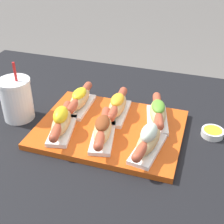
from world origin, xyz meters
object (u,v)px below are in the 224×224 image
hot_dog_0 (61,122)px  hot_dog_2 (148,140)px  hot_dog_4 (117,106)px  drink_cup (17,99)px  serving_tray (110,129)px  hot_dog_3 (80,99)px  sauce_bowl (213,132)px  hot_dog_5 (158,112)px  hot_dog_1 (103,129)px

hot_dog_0 → hot_dog_2: size_ratio=0.99×
hot_dog_4 → drink_cup: (-0.30, -0.09, 0.02)m
serving_tray → drink_cup: (-0.30, -0.02, 0.06)m
serving_tray → hot_dog_4: 0.08m
serving_tray → hot_dog_3: 0.15m
serving_tray → sauce_bowl: size_ratio=6.52×
hot_dog_0 → hot_dog_5: hot_dog_0 is taller
hot_dog_1 → hot_dog_4: 0.14m
hot_dog_3 → hot_dog_2: bearing=-29.4°
hot_dog_3 → drink_cup: drink_cup is taller
hot_dog_1 → hot_dog_4: size_ratio=0.98×
drink_cup → hot_dog_1: bearing=-9.0°
sauce_bowl → drink_cup: (-0.60, -0.09, 0.06)m
hot_dog_1 → drink_cup: bearing=171.0°
hot_dog_4 → drink_cup: 0.32m
hot_dog_5 → drink_cup: 0.44m
drink_cup → hot_dog_3: bearing=26.6°
hot_dog_0 → sauce_bowl: (0.42, 0.14, -0.04)m
hot_dog_1 → drink_cup: 0.31m
hot_dog_1 → hot_dog_3: bearing=133.0°
hot_dog_0 → serving_tray: bearing=28.7°
hot_dog_2 → hot_dog_0: bearing=178.5°
hot_dog_0 → drink_cup: 0.19m
serving_tray → drink_cup: size_ratio=2.21×
hot_dog_5 → drink_cup: bearing=-168.5°
hot_dog_1 → hot_dog_3: 0.19m
hot_dog_3 → hot_dog_4: 0.13m
serving_tray → sauce_bowl: sauce_bowl is taller
hot_dog_0 → hot_dog_4: size_ratio=0.98×
hot_dog_4 → sauce_bowl: (0.30, 0.00, -0.04)m
hot_dog_1 → hot_dog_3: size_ratio=0.98×
hot_dog_2 → hot_dog_1: bearing=175.6°
hot_dog_4 → hot_dog_5: (0.13, 0.00, -0.00)m
hot_dog_1 → hot_dog_2: 0.13m
hot_dog_3 → sauce_bowl: size_ratio=2.97×
serving_tray → hot_dog_2: hot_dog_2 is taller
hot_dog_0 → hot_dog_3: 0.14m
hot_dog_2 → sauce_bowl: hot_dog_2 is taller
hot_dog_1 → drink_cup: (-0.30, 0.05, 0.02)m
hot_dog_5 → hot_dog_2: bearing=-88.7°
hot_dog_2 → drink_cup: drink_cup is taller
hot_dog_5 → drink_cup: size_ratio=0.98×
hot_dog_2 → sauce_bowl: 0.23m
hot_dog_1 → hot_dog_2: size_ratio=0.99×
sauce_bowl → hot_dog_3: bearing=-179.6°
sauce_bowl → hot_dog_4: bearing=-179.2°
hot_dog_0 → hot_dog_2: 0.26m
hot_dog_2 → hot_dog_4: (-0.13, 0.15, -0.00)m
sauce_bowl → serving_tray: bearing=-165.9°
hot_dog_0 → hot_dog_4: (0.13, 0.14, -0.00)m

